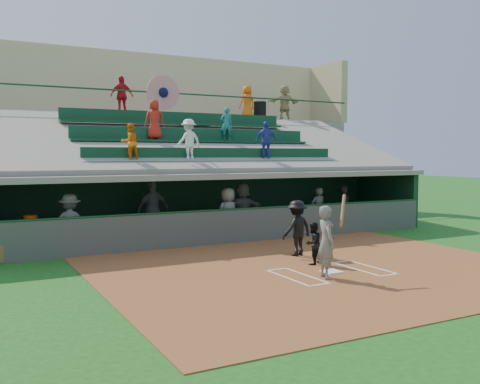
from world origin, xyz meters
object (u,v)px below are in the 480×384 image
home_plate (332,272)px  white_table (34,241)px  catcher (313,243)px  trash_bin (260,111)px  batter_at_plate (326,242)px  water_cooler (31,222)px

home_plate → white_table: white_table is taller
home_plate → catcher: catcher is taller
home_plate → trash_bin: 14.79m
white_table → trash_bin: trash_bin is taller
batter_at_plate → trash_bin: (5.87, 13.27, 4.18)m
home_plate → catcher: bearing=81.8°
home_plate → batter_at_plate: batter_at_plate is taller
home_plate → water_cooler: (-6.21, 6.08, 0.92)m
batter_at_plate → white_table: bearing=131.1°
home_plate → white_table: 8.62m
batter_at_plate → trash_bin: trash_bin is taller
catcher → white_table: 8.06m
home_plate → batter_at_plate: bearing=-138.7°
home_plate → batter_at_plate: size_ratio=0.22×
trash_bin → white_table: bearing=-149.4°
water_cooler → trash_bin: trash_bin is taller
batter_at_plate → catcher: bearing=65.7°
batter_at_plate → water_cooler: (-5.71, 6.52, 0.07)m
batter_at_plate → catcher: size_ratio=1.76×
home_plate → catcher: size_ratio=0.39×
white_table → water_cooler: size_ratio=2.10×
white_table → trash_bin: 14.16m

